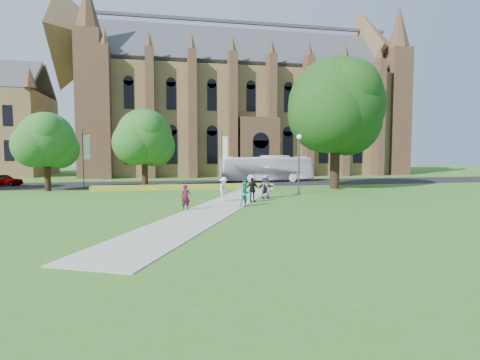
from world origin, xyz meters
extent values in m
plane|color=#366B20|center=(0.00, 0.00, 0.00)|extent=(160.00, 160.00, 0.00)
cube|color=black|center=(0.00, 20.00, 0.01)|extent=(160.00, 10.00, 0.02)
cube|color=#B2B2A8|center=(0.00, 1.00, 0.02)|extent=(15.58, 28.54, 0.04)
cube|color=gold|center=(-2.00, 13.20, 0.23)|extent=(18.00, 1.40, 0.45)
cube|color=olive|center=(10.00, 40.00, 8.50)|extent=(52.00, 16.00, 17.00)
cube|color=#4F3425|center=(-14.50, 33.00, 10.50)|extent=(3.50, 3.50, 21.00)
cone|color=#4F3425|center=(-14.50, 33.00, 24.50)|extent=(3.60, 3.60, 7.00)
cube|color=#4F3425|center=(34.50, 33.00, 10.50)|extent=(3.50, 3.50, 21.00)
cone|color=#4F3425|center=(34.50, 33.00, 24.50)|extent=(3.60, 3.60, 7.00)
cube|color=#4F3425|center=(10.00, 31.00, 4.50)|extent=(6.00, 2.50, 9.00)
cylinder|color=#38383D|center=(7.50, 6.50, 2.40)|extent=(0.14, 0.14, 4.80)
sphere|color=white|center=(7.50, 6.50, 5.02)|extent=(0.44, 0.44, 0.44)
cylinder|color=#38383D|center=(7.50, 6.50, 0.07)|extent=(0.36, 0.36, 0.15)
cylinder|color=#332114|center=(13.00, 11.00, 3.30)|extent=(0.96, 0.96, 6.60)
sphere|color=#183C10|center=(13.00, 11.00, 8.40)|extent=(9.60, 9.60, 9.60)
cylinder|color=#332114|center=(-15.00, 14.00, 1.93)|extent=(0.56, 0.56, 3.85)
sphere|color=#1F5519|center=(-15.00, 14.00, 4.90)|extent=(5.20, 5.20, 5.20)
cylinder|color=#332114|center=(-6.00, 14.50, 2.06)|extent=(0.60, 0.60, 4.12)
sphere|color=#1F5519|center=(-6.00, 14.50, 5.25)|extent=(5.60, 5.60, 5.60)
cylinder|color=#38383D|center=(2.00, 15.20, 3.00)|extent=(0.10, 0.10, 6.00)
cube|color=white|center=(2.35, 15.20, 4.20)|extent=(0.60, 0.02, 2.40)
cylinder|color=#38383D|center=(-12.00, 15.20, 3.00)|extent=(0.10, 0.10, 6.00)
cube|color=white|center=(-11.65, 15.20, 4.20)|extent=(0.60, 0.02, 2.40)
imported|color=white|center=(8.54, 21.40, 1.68)|extent=(12.02, 3.34, 3.31)
imported|color=gray|center=(-21.54, 20.95, 0.67)|extent=(4.03, 2.10, 1.31)
imported|color=#4C112D|center=(-2.69, -1.05, 0.84)|extent=(0.64, 0.49, 1.59)
imported|color=teal|center=(1.33, -0.09, 0.88)|extent=(0.96, 0.83, 1.67)
imported|color=silver|center=(0.29, 2.74, 0.94)|extent=(1.17, 1.35, 1.81)
imported|color=black|center=(2.32, 2.17, 0.93)|extent=(1.08, 0.55, 1.78)
imported|color=gray|center=(3.90, 4.19, 0.96)|extent=(1.07, 1.01, 1.83)
imported|color=#25242B|center=(3.80, 4.10, 0.87)|extent=(1.61, 1.10, 1.67)
imported|color=#D69A97|center=(4.08, 4.29, 2.21)|extent=(0.79, 0.79, 0.67)
camera|label=1|loc=(-3.86, -24.50, 3.60)|focal=28.00mm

